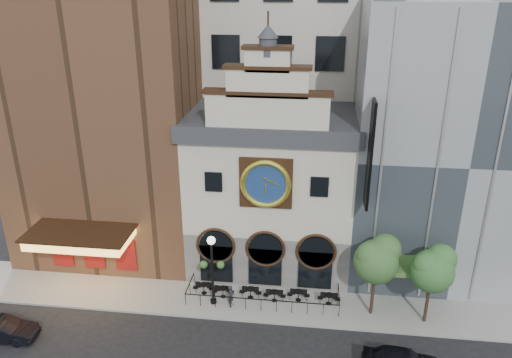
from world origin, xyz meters
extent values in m
plane|color=black|center=(0.00, 0.00, 0.00)|extent=(120.00, 120.00, 0.00)
cube|color=gray|center=(0.00, 2.50, 0.07)|extent=(44.00, 5.00, 0.15)
cube|color=#605E5B|center=(0.00, 8.00, 2.15)|extent=(12.00, 8.00, 4.00)
cube|color=beige|center=(0.00, 8.00, 7.65)|extent=(12.00, 8.00, 7.00)
cube|color=#2D3035|center=(0.00, 8.00, 11.75)|extent=(12.60, 8.60, 1.20)
cube|color=black|center=(0.00, 3.92, 8.55)|extent=(3.60, 0.25, 3.60)
cylinder|color=navy|center=(0.00, 3.78, 8.55)|extent=(3.10, 0.12, 3.10)
torus|color=yellow|center=(0.00, 3.70, 8.55)|extent=(3.46, 0.36, 3.46)
cylinder|color=#2D3035|center=(0.00, 4.40, 17.45)|extent=(1.10, 1.10, 1.10)
cone|color=#2D3035|center=(0.00, 4.40, 18.40)|extent=(1.30, 1.30, 0.80)
cube|color=brown|center=(-13.00, 10.00, 12.65)|extent=(14.00, 12.00, 25.00)
cube|color=#FFBF59|center=(-13.00, 2.30, 4.35)|extent=(7.00, 3.40, 0.70)
cube|color=black|center=(-13.00, 2.30, 4.80)|extent=(7.40, 3.80, 0.15)
cube|color=maroon|center=(-13.00, 3.95, 2.15)|extent=(5.60, 0.15, 2.60)
cube|color=gray|center=(13.00, 10.00, 10.15)|extent=(14.00, 12.00, 20.00)
cube|color=#4B7937|center=(10.00, 2.80, 3.45)|extent=(4.50, 2.40, 0.35)
cube|color=black|center=(6.60, 3.00, 11.15)|extent=(0.18, 1.60, 7.00)
cylinder|color=black|center=(-4.33, 2.69, 0.89)|extent=(0.68, 0.68, 0.03)
cylinder|color=black|center=(-4.33, 2.69, 0.52)|extent=(0.06, 0.06, 0.72)
cylinder|color=black|center=(-2.87, 2.42, 0.89)|extent=(0.68, 0.68, 0.03)
cylinder|color=black|center=(-2.87, 2.42, 0.52)|extent=(0.06, 0.06, 0.72)
cylinder|color=black|center=(-0.91, 2.57, 0.89)|extent=(0.68, 0.68, 0.03)
cylinder|color=black|center=(-0.91, 2.57, 0.52)|extent=(0.06, 0.06, 0.72)
cylinder|color=black|center=(0.83, 2.41, 0.89)|extent=(0.68, 0.68, 0.03)
cylinder|color=black|center=(0.83, 2.41, 0.52)|extent=(0.06, 0.06, 0.72)
cylinder|color=black|center=(2.50, 2.67, 0.89)|extent=(0.68, 0.68, 0.03)
cylinder|color=black|center=(2.50, 2.67, 0.52)|extent=(0.06, 0.06, 0.72)
cylinder|color=black|center=(4.64, 2.51, 0.89)|extent=(0.68, 0.68, 0.03)
cylinder|color=black|center=(4.64, 2.51, 0.52)|extent=(0.06, 0.06, 0.72)
imported|color=black|center=(-16.05, -3.47, 0.72)|extent=(4.43, 1.71, 1.44)
imported|color=black|center=(-2.13, 1.50, 0.96)|extent=(0.43, 0.62, 1.62)
cylinder|color=black|center=(-3.41, 1.65, 2.56)|extent=(0.17, 0.17, 4.83)
cylinder|color=black|center=(-3.41, 1.65, 0.29)|extent=(0.42, 0.42, 0.29)
sphere|color=white|center=(-3.41, 1.65, 5.17)|extent=(0.58, 0.58, 0.58)
sphere|color=#325522|center=(-3.99, 1.59, 3.29)|extent=(0.54, 0.54, 0.54)
sphere|color=#325522|center=(-2.84, 1.71, 3.29)|extent=(0.54, 0.54, 0.54)
cylinder|color=#382619|center=(7.48, 1.84, 1.73)|extent=(0.23, 0.23, 3.17)
sphere|color=#2E5823|center=(7.48, 1.84, 4.22)|extent=(2.94, 2.94, 2.94)
sphere|color=#2E5823|center=(8.05, 2.18, 5.01)|extent=(2.04, 2.04, 2.04)
sphere|color=#2E5823|center=(7.03, 1.62, 4.79)|extent=(1.81, 1.81, 1.81)
cylinder|color=#382619|center=(10.96, 1.42, 1.67)|extent=(0.22, 0.22, 3.03)
sphere|color=#2C6026|center=(10.96, 1.42, 4.05)|extent=(2.82, 2.82, 2.82)
sphere|color=#2C6026|center=(11.50, 1.74, 4.81)|extent=(1.95, 1.95, 1.95)
sphere|color=#2C6026|center=(10.53, 1.20, 4.59)|extent=(1.73, 1.73, 1.73)
camera|label=1|loc=(3.08, -26.89, 21.68)|focal=35.00mm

